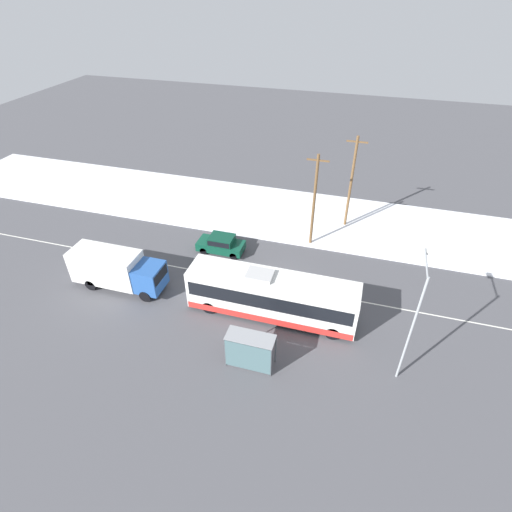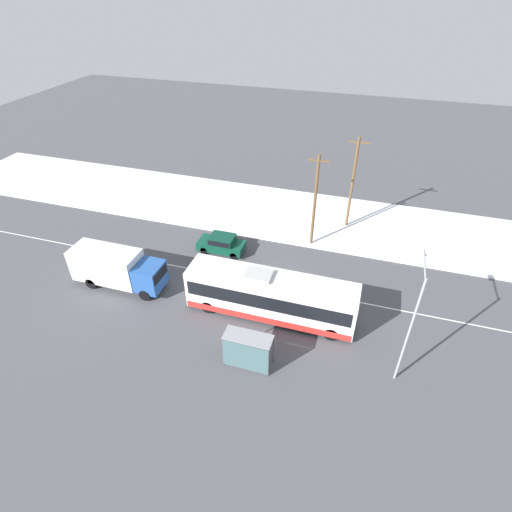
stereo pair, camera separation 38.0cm
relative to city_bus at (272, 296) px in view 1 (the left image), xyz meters
name	(u,v)px [view 1 (the left image)]	position (x,y,z in m)	size (l,w,h in m)	color
ground_plane	(279,286)	(-0.18, 3.09, -1.69)	(120.00, 120.00, 0.00)	#4C4C51
snow_lot	(305,216)	(-0.18, 14.09, -1.63)	(80.00, 10.25, 0.12)	white
lane_marking_center	(279,286)	(-0.18, 3.09, -1.69)	(60.00, 0.12, 0.00)	silver
city_bus	(272,296)	(0.00, 0.00, 0.00)	(11.76, 2.57, 3.46)	white
box_truck	(116,268)	(-12.06, -0.29, -0.02)	(7.18, 2.30, 3.00)	silver
sedan_car	(221,243)	(-6.08, 6.24, -0.86)	(4.01, 1.80, 1.52)	#0F4733
pedestrian_at_stop	(260,344)	(0.23, -3.85, -0.72)	(0.57, 0.25, 1.58)	#23232D
bus_shelter	(249,349)	(-0.12, -4.93, -0.01)	(2.96, 1.20, 2.40)	gray
streetlamp	(415,310)	(8.65, -2.48, 3.22)	(0.36, 3.12, 7.72)	#9EA3A8
utility_pole_roadside	(314,200)	(1.11, 9.61, 2.68)	(1.80, 0.24, 8.36)	brown
utility_pole_snowlot	(351,182)	(3.74, 13.61, 2.85)	(1.80, 0.24, 8.71)	brown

